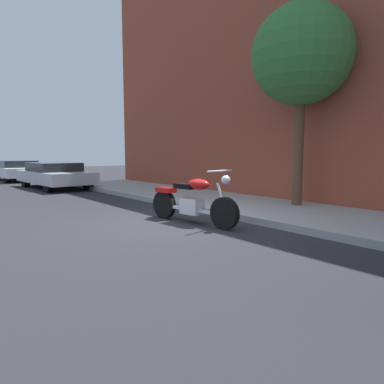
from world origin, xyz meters
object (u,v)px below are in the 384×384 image
Objects in this scene: parked_car_silver at (55,175)px; street_tree at (302,56)px; motorcycle at (192,201)px; parked_car_white at (18,170)px.

street_tree is (9.35, 2.89, 3.14)m from parked_car_silver.
motorcycle reaches higher than parked_car_white.
parked_car_silver is 0.88× the size of street_tree.
motorcycle reaches higher than parked_car_silver.
parked_car_silver is 5.24m from parked_car_white.
street_tree reaches higher than motorcycle.
street_tree reaches higher than parked_car_white.
parked_car_white is at bearing -177.37° from parked_car_silver.
parked_car_silver is at bearing 2.63° from parked_car_white.
parked_car_white is 15.24m from street_tree.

